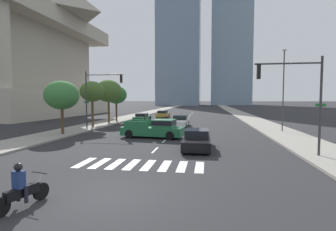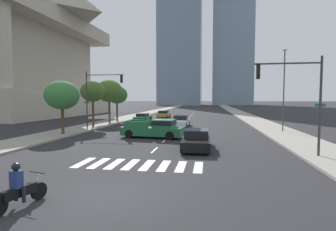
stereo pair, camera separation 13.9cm
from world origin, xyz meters
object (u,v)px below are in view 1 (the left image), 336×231
at_px(street_tree_second, 92,92).
at_px(motorcycle_lead, 21,190).
at_px(sedan_gold_1, 163,114).
at_px(street_lamp_east, 283,85).
at_px(street_tree_nearest, 62,95).
at_px(pickup_truck, 155,129).
at_px(traffic_signal_near, 296,88).
at_px(sedan_white_0, 180,121).
at_px(traffic_signal_far, 99,90).
at_px(sedan_green_3, 142,117).
at_px(street_tree_fourth, 116,95).
at_px(sedan_black_2, 197,140).
at_px(street_tree_third, 109,91).

bearing_deg(street_tree_second, motorcycle_lead, -70.55).
distance_m(sedan_gold_1, street_lamp_east, 26.01).
bearing_deg(street_tree_nearest, sedan_gold_1, 77.91).
relative_size(pickup_truck, sedan_gold_1, 1.28).
bearing_deg(pickup_truck, street_tree_nearest, -173.49).
bearing_deg(street_tree_nearest, traffic_signal_near, -19.01).
bearing_deg(sedan_white_0, pickup_truck, -4.36).
bearing_deg(pickup_truck, traffic_signal_far, 155.97).
bearing_deg(sedan_gold_1, motorcycle_lead, -173.92).
xyz_separation_m(sedan_white_0, street_tree_second, (-10.36, -3.33, 3.74)).
distance_m(pickup_truck, sedan_green_3, 17.93).
relative_size(pickup_truck, street_tree_nearest, 1.13).
distance_m(motorcycle_lead, street_tree_fourth, 31.78).
height_order(sedan_black_2, street_tree_third, street_tree_third).
xyz_separation_m(traffic_signal_near, street_tree_third, (-18.95, 18.42, 0.48)).
xyz_separation_m(sedan_black_2, street_tree_fourth, (-13.03, 19.72, 3.50)).
xyz_separation_m(sedan_green_3, street_tree_third, (-3.58, -4.98, 4.04)).
bearing_deg(motorcycle_lead, sedan_white_0, 8.09).
distance_m(motorcycle_lead, sedan_black_2, 12.04).
bearing_deg(street_tree_third, street_tree_fourth, 90.00).
xyz_separation_m(pickup_truck, traffic_signal_far, (-7.21, 4.44, 3.70)).
bearing_deg(street_tree_nearest, sedan_black_2, -19.91).
relative_size(sedan_black_2, traffic_signal_far, 0.75).
distance_m(sedan_black_2, street_tree_second, 17.69).
bearing_deg(sedan_white_0, traffic_signal_far, -53.43).
relative_size(traffic_signal_near, street_tree_fourth, 1.10).
height_order(sedan_green_3, street_tree_nearest, street_tree_nearest).
distance_m(sedan_black_2, street_tree_nearest, 14.23).
bearing_deg(street_tree_second, sedan_green_3, 70.72).
height_order(street_lamp_east, street_tree_second, street_lamp_east).
relative_size(sedan_black_2, street_tree_third, 0.79).
height_order(sedan_gold_1, sedan_green_3, sedan_gold_1).
relative_size(pickup_truck, street_tree_fourth, 1.08).
xyz_separation_m(street_lamp_east, street_tree_fourth, (-21.53, 9.56, -0.88)).
xyz_separation_m(street_lamp_east, street_tree_nearest, (-21.53, -5.44, -1.14)).
bearing_deg(street_tree_fourth, traffic_signal_far, -79.79).
xyz_separation_m(sedan_gold_1, sedan_green_3, (-1.86, -8.51, -0.02)).
bearing_deg(sedan_white_0, sedan_gold_1, -159.80).
bearing_deg(street_tree_nearest, motorcycle_lead, -63.28).
bearing_deg(traffic_signal_near, street_lamp_east, -102.21).
distance_m(traffic_signal_far, street_lamp_east, 19.64).
height_order(motorcycle_lead, street_tree_second, street_tree_second).
relative_size(sedan_black_2, street_tree_nearest, 0.94).
bearing_deg(street_tree_fourth, pickup_truck, -58.92).
bearing_deg(sedan_black_2, pickup_truck, -139.88).
xyz_separation_m(sedan_white_0, street_lamp_east, (11.17, -4.52, 4.37)).
height_order(sedan_white_0, sedan_green_3, sedan_white_0).
bearing_deg(motorcycle_lead, sedan_gold_1, 17.07).
height_order(pickup_truck, street_lamp_east, street_lamp_east).
height_order(street_tree_second, street_tree_third, street_tree_third).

